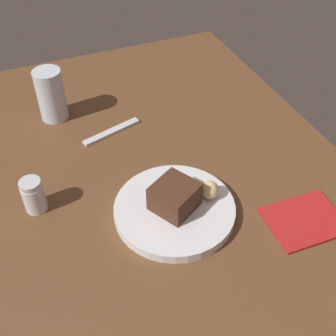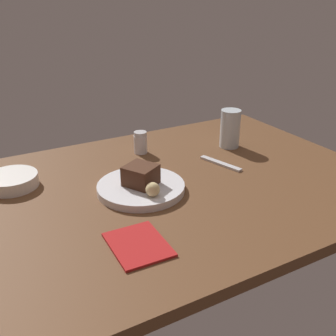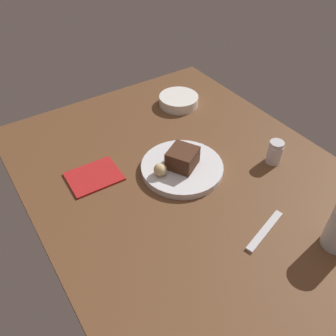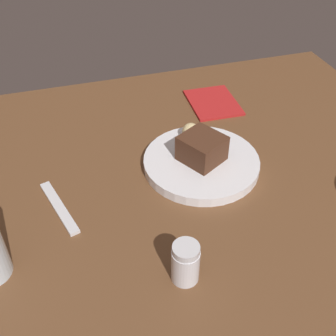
{
  "view_description": "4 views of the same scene",
  "coord_description": "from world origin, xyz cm",
  "px_view_note": "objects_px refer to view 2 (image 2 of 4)",
  "views": [
    {
      "loc": [
        -59.24,
        22.36,
        66.73
      ],
      "look_at": [
        0.43,
        -2.33,
        6.57
      ],
      "focal_mm": 46.01,
      "sensor_mm": 36.0,
      "label": 1
    },
    {
      "loc": [
        -49.02,
        -87.47,
        53.63
      ],
      "look_at": [
        0.06,
        0.46,
        7.7
      ],
      "focal_mm": 43.15,
      "sensor_mm": 36.0,
      "label": 2
    },
    {
      "loc": [
        51.36,
        -44.73,
        71.0
      ],
      "look_at": [
        -8.24,
        -5.01,
        6.6
      ],
      "focal_mm": 37.5,
      "sensor_mm": 36.0,
      "label": 3
    },
    {
      "loc": [
        16.89,
        60.93,
        57.75
      ],
      "look_at": [
        -0.31,
        3.75,
        7.58
      ],
      "focal_mm": 44.62,
      "sensor_mm": 36.0,
      "label": 4
    }
  ],
  "objects_px": {
    "side_bowl": "(12,181)",
    "dessert_spoon": "(220,163)",
    "salt_shaker": "(140,143)",
    "water_glass": "(230,129)",
    "folded_napkin": "(138,245)",
    "dessert_plate": "(142,188)",
    "chocolate_cake_slice": "(141,175)",
    "bread_roll": "(153,189)"
  },
  "relations": [
    {
      "from": "side_bowl",
      "to": "dessert_spoon",
      "type": "height_order",
      "value": "side_bowl"
    },
    {
      "from": "salt_shaker",
      "to": "side_bowl",
      "type": "xyz_separation_m",
      "value": [
        -0.41,
        -0.05,
        -0.02
      ]
    },
    {
      "from": "water_glass",
      "to": "folded_napkin",
      "type": "relative_size",
      "value": 0.89
    },
    {
      "from": "salt_shaker",
      "to": "dessert_plate",
      "type": "bearing_deg",
      "value": -115.12
    },
    {
      "from": "side_bowl",
      "to": "dessert_spoon",
      "type": "distance_m",
      "value": 0.61
    },
    {
      "from": "chocolate_cake_slice",
      "to": "dessert_spoon",
      "type": "relative_size",
      "value": 0.52
    },
    {
      "from": "chocolate_cake_slice",
      "to": "side_bowl",
      "type": "xyz_separation_m",
      "value": [
        -0.3,
        0.2,
        -0.03
      ]
    },
    {
      "from": "dessert_plate",
      "to": "folded_napkin",
      "type": "xyz_separation_m",
      "value": [
        -0.11,
        -0.22,
        -0.01
      ]
    },
    {
      "from": "dessert_plate",
      "to": "side_bowl",
      "type": "relative_size",
      "value": 1.68
    },
    {
      "from": "side_bowl",
      "to": "dessert_spoon",
      "type": "relative_size",
      "value": 0.94
    },
    {
      "from": "side_bowl",
      "to": "folded_napkin",
      "type": "xyz_separation_m",
      "value": [
        0.18,
        -0.42,
        -0.01
      ]
    },
    {
      "from": "dessert_plate",
      "to": "folded_napkin",
      "type": "distance_m",
      "value": 0.25
    },
    {
      "from": "salt_shaker",
      "to": "water_glass",
      "type": "bearing_deg",
      "value": -18.41
    },
    {
      "from": "chocolate_cake_slice",
      "to": "folded_napkin",
      "type": "bearing_deg",
      "value": -117.36
    },
    {
      "from": "dessert_plate",
      "to": "water_glass",
      "type": "bearing_deg",
      "value": 20.74
    },
    {
      "from": "chocolate_cake_slice",
      "to": "salt_shaker",
      "type": "relative_size",
      "value": 1.07
    },
    {
      "from": "salt_shaker",
      "to": "water_glass",
      "type": "height_order",
      "value": "water_glass"
    },
    {
      "from": "water_glass",
      "to": "bread_roll",
      "type": "bearing_deg",
      "value": -151.41
    },
    {
      "from": "dessert_spoon",
      "to": "folded_napkin",
      "type": "height_order",
      "value": "dessert_spoon"
    },
    {
      "from": "dessert_plate",
      "to": "salt_shaker",
      "type": "xyz_separation_m",
      "value": [
        0.12,
        0.25,
        0.03
      ]
    },
    {
      "from": "salt_shaker",
      "to": "side_bowl",
      "type": "relative_size",
      "value": 0.52
    },
    {
      "from": "dessert_plate",
      "to": "folded_napkin",
      "type": "height_order",
      "value": "dessert_plate"
    },
    {
      "from": "chocolate_cake_slice",
      "to": "bread_roll",
      "type": "relative_size",
      "value": 2.13
    },
    {
      "from": "chocolate_cake_slice",
      "to": "dessert_spoon",
      "type": "bearing_deg",
      "value": 7.97
    },
    {
      "from": "water_glass",
      "to": "dessert_spoon",
      "type": "distance_m",
      "value": 0.17
    },
    {
      "from": "dessert_spoon",
      "to": "side_bowl",
      "type": "bearing_deg",
      "value": 58.94
    },
    {
      "from": "bread_roll",
      "to": "salt_shaker",
      "type": "height_order",
      "value": "salt_shaker"
    },
    {
      "from": "dessert_plate",
      "to": "bread_roll",
      "type": "distance_m",
      "value": 0.07
    },
    {
      "from": "salt_shaker",
      "to": "side_bowl",
      "type": "distance_m",
      "value": 0.42
    },
    {
      "from": "folded_napkin",
      "to": "dessert_spoon",
      "type": "bearing_deg",
      "value": 32.92
    },
    {
      "from": "side_bowl",
      "to": "folded_napkin",
      "type": "distance_m",
      "value": 0.46
    },
    {
      "from": "dessert_plate",
      "to": "side_bowl",
      "type": "bearing_deg",
      "value": 146.01
    },
    {
      "from": "bread_roll",
      "to": "side_bowl",
      "type": "xyz_separation_m",
      "value": [
        -0.29,
        0.27,
        -0.02
      ]
    },
    {
      "from": "chocolate_cake_slice",
      "to": "folded_napkin",
      "type": "xyz_separation_m",
      "value": [
        -0.11,
        -0.22,
        -0.04
      ]
    },
    {
      "from": "chocolate_cake_slice",
      "to": "side_bowl",
      "type": "bearing_deg",
      "value": 146.41
    },
    {
      "from": "chocolate_cake_slice",
      "to": "salt_shaker",
      "type": "height_order",
      "value": "chocolate_cake_slice"
    },
    {
      "from": "chocolate_cake_slice",
      "to": "salt_shaker",
      "type": "distance_m",
      "value": 0.27
    },
    {
      "from": "water_glass",
      "to": "side_bowl",
      "type": "height_order",
      "value": "water_glass"
    },
    {
      "from": "water_glass",
      "to": "side_bowl",
      "type": "distance_m",
      "value": 0.71
    },
    {
      "from": "salt_shaker",
      "to": "bread_roll",
      "type": "bearing_deg",
      "value": -110.47
    },
    {
      "from": "chocolate_cake_slice",
      "to": "dessert_plate",
      "type": "bearing_deg",
      "value": -102.83
    },
    {
      "from": "water_glass",
      "to": "salt_shaker",
      "type": "bearing_deg",
      "value": 161.59
    }
  ]
}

